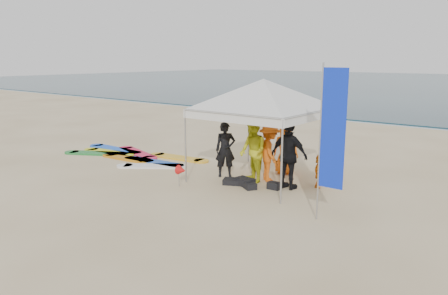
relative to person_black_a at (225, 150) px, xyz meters
name	(u,v)px	position (x,y,z in m)	size (l,w,h in m)	color
ground	(156,213)	(0.72, -3.67, -0.86)	(120.00, 120.00, 0.00)	beige
shoreline_foam	(393,124)	(0.72, 14.53, -0.86)	(160.00, 1.20, 0.01)	silver
person_black_a	(225,150)	(0.00, 0.00, 0.00)	(0.63, 0.41, 1.72)	black
person_yellow	(253,151)	(1.02, 0.01, 0.08)	(0.91, 0.71, 1.87)	gold
person_orange_a	(269,152)	(1.35, 0.43, 0.02)	(1.14, 0.66, 1.76)	orange
person_black_b	(289,155)	(2.23, 0.05, 0.12)	(1.14, 0.48, 1.95)	black
person_orange_b	(285,148)	(1.30, 1.45, -0.03)	(0.81, 0.53, 1.66)	orange
person_seated	(320,171)	(2.86, 0.75, -0.38)	(0.89, 0.28, 0.96)	orange
canopy_tent	(263,79)	(1.09, 0.42, 2.19)	(4.64, 4.64, 3.50)	#A5A5A8
feather_flag	(332,131)	(4.22, -1.66, 1.24)	(0.60, 0.04, 3.57)	#A5A5A8
marker_pennant	(182,170)	(-0.28, -1.69, -0.37)	(0.28, 0.28, 0.64)	#A5A5A8
gear_pile	(247,183)	(1.15, -0.48, -0.76)	(1.75, 0.77, 0.22)	black
surfboard_spread	(133,156)	(-4.45, 0.02, -0.83)	(5.38, 2.64, 0.07)	white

